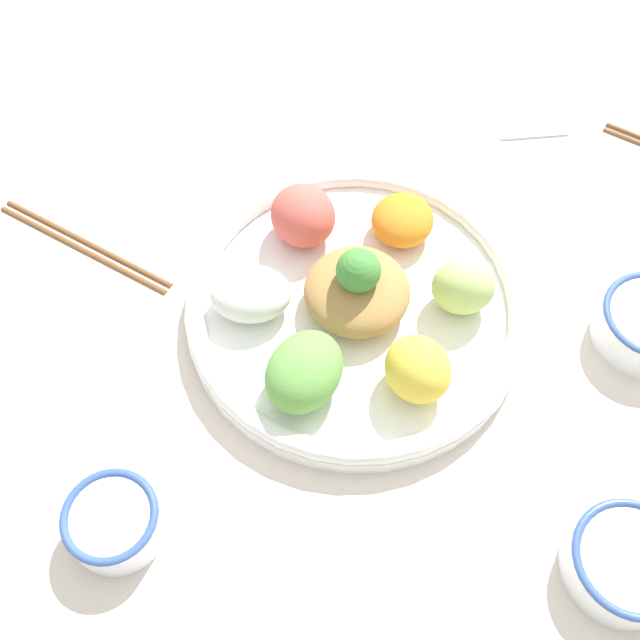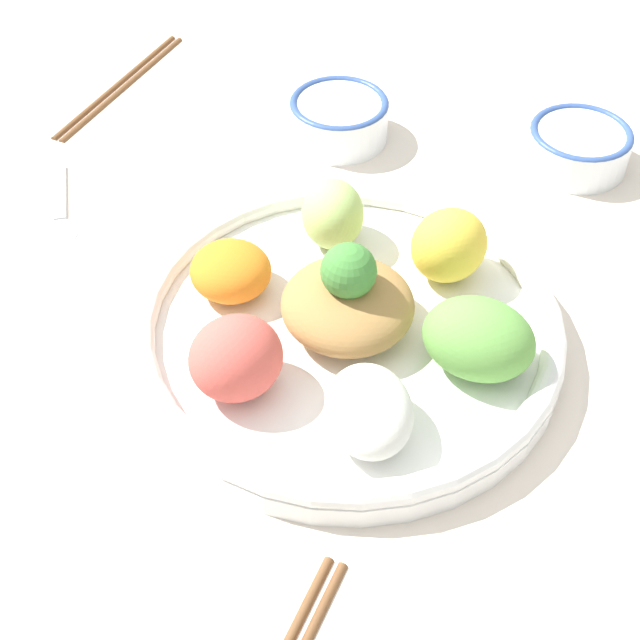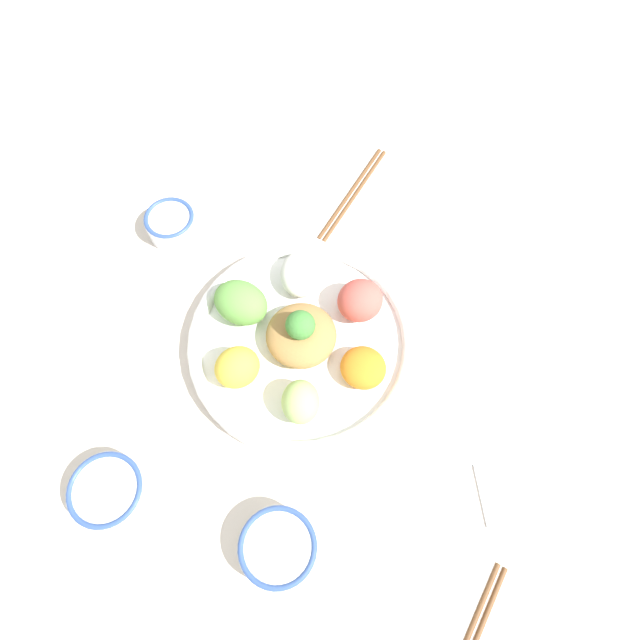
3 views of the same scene
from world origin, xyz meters
name	(u,v)px [view 2 (image 2 of 3)]	position (x,y,z in m)	size (l,w,h in m)	color
ground_plane	(354,326)	(0.00, 0.00, 0.00)	(2.40, 2.40, 0.00)	silver
salad_platter	(350,322)	(0.00, 0.02, 0.03)	(0.34, 0.34, 0.10)	white
rice_bowl_blue	(579,146)	(-0.13, -0.29, 0.02)	(0.10, 0.10, 0.04)	white
sauce_bowl_dark	(339,117)	(0.10, -0.25, 0.02)	(0.10, 0.10, 0.04)	white
chopsticks_pair_far	(121,84)	(0.36, -0.26, 0.00)	(0.04, 0.23, 0.01)	brown
serving_spoon_main	(60,213)	(0.31, -0.04, 0.00)	(0.08, 0.11, 0.01)	silver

